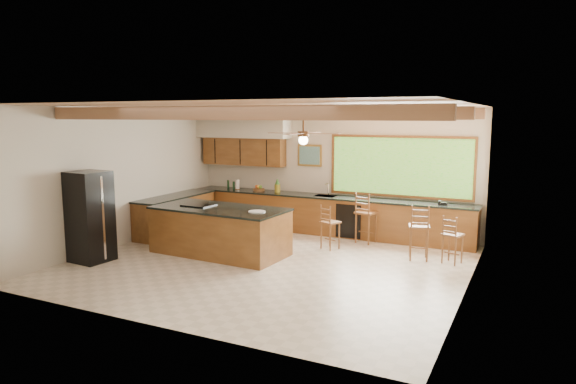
% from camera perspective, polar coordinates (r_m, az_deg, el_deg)
% --- Properties ---
extents(ground, '(7.20, 7.20, 0.00)m').
position_cam_1_polar(ground, '(9.93, -2.20, -8.01)').
color(ground, beige).
rests_on(ground, ground).
extents(room_shell, '(7.27, 6.54, 3.02)m').
position_cam_1_polar(room_shell, '(10.20, -1.38, 5.07)').
color(room_shell, beige).
rests_on(room_shell, ground).
extents(counter_run, '(7.12, 3.10, 1.27)m').
position_cam_1_polar(counter_run, '(12.37, -0.05, -2.50)').
color(counter_run, brown).
rests_on(counter_run, ground).
extents(island, '(2.83, 1.43, 0.98)m').
position_cam_1_polar(island, '(10.65, -7.57, -4.27)').
color(island, brown).
rests_on(island, ground).
extents(refrigerator, '(0.74, 0.72, 1.76)m').
position_cam_1_polar(refrigerator, '(10.67, -21.14, -2.57)').
color(refrigerator, black).
rests_on(refrigerator, ground).
extents(bar_stool_a, '(0.45, 0.45, 0.96)m').
position_cam_1_polar(bar_stool_a, '(10.90, 4.62, -3.48)').
color(bar_stool_a, brown).
rests_on(bar_stool_a, ground).
extents(bar_stool_b, '(0.48, 0.48, 1.14)m').
position_cam_1_polar(bar_stool_b, '(11.49, 8.60, -2.38)').
color(bar_stool_b, brown).
rests_on(bar_stool_b, ground).
extents(bar_stool_c, '(0.43, 0.43, 0.94)m').
position_cam_1_polar(bar_stool_c, '(10.28, 17.80, -4.65)').
color(bar_stool_c, brown).
rests_on(bar_stool_c, ground).
extents(bar_stool_d, '(0.48, 0.48, 1.11)m').
position_cam_1_polar(bar_stool_d, '(10.36, 14.31, -3.84)').
color(bar_stool_d, brown).
rests_on(bar_stool_d, ground).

